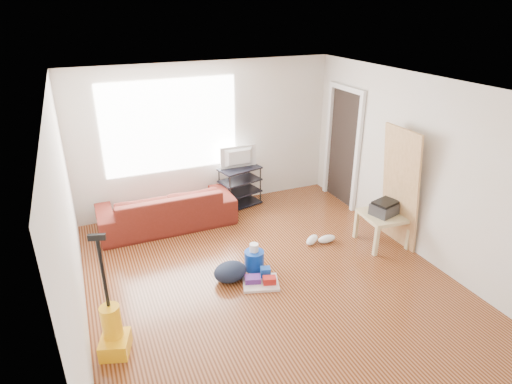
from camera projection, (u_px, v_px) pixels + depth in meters
name	position (u px, v px, depth m)	size (l,w,h in m)	color
room	(268.00, 186.00, 5.32)	(4.51, 5.01, 2.51)	#481C09
sofa	(168.00, 226.00, 6.99)	(2.14, 0.84, 0.63)	#4D160E
tv_stand	(240.00, 186.00, 7.57)	(0.78, 0.56, 0.71)	black
tv	(240.00, 158.00, 7.35)	(0.66, 0.09, 0.38)	black
side_table	(383.00, 219.00, 6.32)	(0.66, 0.66, 0.49)	tan
printer	(385.00, 208.00, 6.25)	(0.45, 0.39, 0.20)	#303033
bucket	(254.00, 268.00, 5.87)	(0.27, 0.27, 0.27)	#0A349C
toilet_paper	(254.00, 256.00, 5.80)	(0.12, 0.12, 0.11)	white
cleaning_tray	(261.00, 280.00, 5.54)	(0.55, 0.49, 0.17)	silver
backpack	(230.00, 280.00, 5.63)	(0.45, 0.36, 0.25)	#151C31
sneakers	(319.00, 239.00, 6.47)	(0.52, 0.27, 0.12)	white
vacuum	(113.00, 331.00, 4.39)	(0.37, 0.40, 1.36)	#FCB110
door_panel	(392.00, 242.00, 6.51)	(0.04, 0.72, 1.80)	#A87B43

